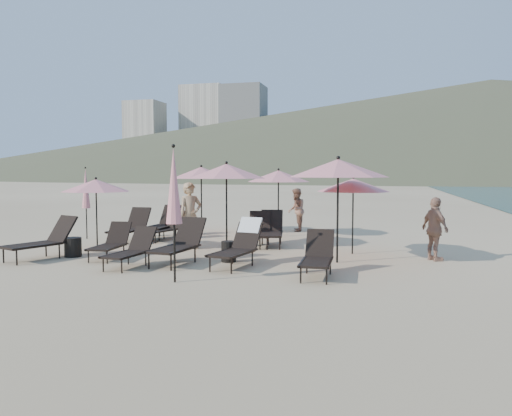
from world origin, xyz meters
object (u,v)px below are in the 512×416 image
(umbrella_closed_0, at_px, (174,187))
(beachgoer_b, at_px, (296,210))
(lounger_2, at_px, (131,249))
(lounger_4, at_px, (239,244))
(lounger_8, at_px, (165,227))
(umbrella_open_4, at_px, (278,176))
(lounger_6, at_px, (131,226))
(lounger_7, at_px, (163,223))
(lounger_10, at_px, (259,230))
(umbrella_open_1, at_px, (226,171))
(beachgoer_a, at_px, (190,216))
(umbrella_open_3, at_px, (201,173))
(umbrella_open_5, at_px, (353,185))
(lounger_3, at_px, (179,243))
(lounger_1, at_px, (111,242))
(umbrella_open_2, at_px, (338,168))
(lounger_5, at_px, (317,256))
(lounger_9, at_px, (271,230))
(umbrella_closed_1, at_px, (86,189))
(umbrella_open_0, at_px, (96,186))
(beachgoer_c, at_px, (435,229))
(side_table_0, at_px, (73,247))
(side_table_1, at_px, (229,252))

(umbrella_closed_0, height_order, beachgoer_b, umbrella_closed_0)
(lounger_2, bearing_deg, lounger_4, 22.09)
(lounger_8, distance_m, umbrella_open_4, 4.07)
(beachgoer_b, bearing_deg, lounger_6, -56.98)
(umbrella_open_4, bearing_deg, lounger_7, -160.56)
(lounger_10, xyz_separation_m, umbrella_open_1, (-0.82, -0.52, 1.71))
(lounger_10, height_order, beachgoer_a, beachgoer_a)
(lounger_10, height_order, umbrella_open_3, umbrella_open_3)
(umbrella_open_5, height_order, beachgoer_b, umbrella_open_5)
(lounger_2, xyz_separation_m, umbrella_closed_0, (1.61, -1.23, 1.45))
(umbrella_closed_0, bearing_deg, lounger_3, 111.30)
(lounger_2, bearing_deg, lounger_1, 144.85)
(lounger_8, bearing_deg, lounger_1, -72.34)
(umbrella_open_2, bearing_deg, lounger_5, -98.05)
(lounger_9, distance_m, umbrella_open_2, 3.58)
(umbrella_closed_1, bearing_deg, umbrella_closed_0, -44.14)
(lounger_5, relative_size, umbrella_open_4, 0.70)
(beachgoer_a, xyz_separation_m, beachgoer_b, (2.10, 4.90, -0.14))
(lounger_1, relative_size, lounger_6, 0.87)
(umbrella_open_3, bearing_deg, lounger_1, -93.09)
(umbrella_open_0, height_order, umbrella_open_4, umbrella_open_4)
(beachgoer_a, bearing_deg, lounger_10, -15.80)
(lounger_6, relative_size, lounger_9, 0.97)
(lounger_9, bearing_deg, beachgoer_b, 78.19)
(lounger_2, distance_m, umbrella_open_0, 3.21)
(umbrella_closed_0, bearing_deg, umbrella_closed_1, 135.86)
(umbrella_open_2, bearing_deg, umbrella_open_0, 177.81)
(lounger_3, xyz_separation_m, beachgoer_a, (-0.58, 2.16, 0.45))
(lounger_6, distance_m, beachgoer_c, 8.87)
(umbrella_open_1, bearing_deg, side_table_0, -142.37)
(umbrella_open_5, distance_m, umbrella_closed_1, 8.51)
(lounger_4, xyz_separation_m, umbrella_open_2, (2.11, 1.02, 1.71))
(lounger_5, xyz_separation_m, umbrella_open_1, (-3.04, 3.34, 1.74))
(lounger_6, xyz_separation_m, umbrella_open_5, (6.79, -0.69, 1.32))
(lounger_2, xyz_separation_m, beachgoer_b, (2.39, 7.72, 0.38))
(side_table_0, bearing_deg, umbrella_open_4, 51.98)
(lounger_5, xyz_separation_m, umbrella_open_2, (0.24, 1.69, 1.80))
(lounger_5, distance_m, lounger_9, 4.41)
(umbrella_open_3, bearing_deg, beachgoer_a, -73.83)
(lounger_7, xyz_separation_m, umbrella_open_1, (2.68, -1.54, 1.68))
(umbrella_open_0, distance_m, beachgoer_c, 8.89)
(lounger_9, xyz_separation_m, beachgoer_b, (0.08, 3.70, 0.32))
(umbrella_closed_1, bearing_deg, umbrella_open_5, -5.94)
(lounger_6, bearing_deg, side_table_1, -34.31)
(lounger_9, distance_m, side_table_0, 5.43)
(beachgoer_a, height_order, beachgoer_c, beachgoer_a)
(lounger_1, distance_m, side_table_0, 1.07)
(umbrella_open_2, height_order, umbrella_open_5, umbrella_open_2)
(lounger_10, distance_m, umbrella_open_3, 4.04)
(lounger_9, bearing_deg, lounger_7, 156.19)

